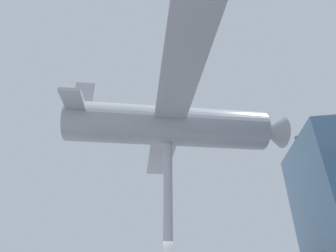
% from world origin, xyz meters
% --- Properties ---
extents(support_pylon_central, '(0.45, 0.45, 7.31)m').
position_xyz_m(support_pylon_central, '(0.00, 0.00, 3.65)').
color(support_pylon_central, '#B7B7BC').
rests_on(support_pylon_central, ground_plane).
extents(suspended_airplane, '(16.49, 12.66, 3.61)m').
position_xyz_m(suspended_airplane, '(-0.08, 0.29, 8.42)').
color(suspended_airplane, '#93999E').
rests_on(suspended_airplane, support_pylon_central).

